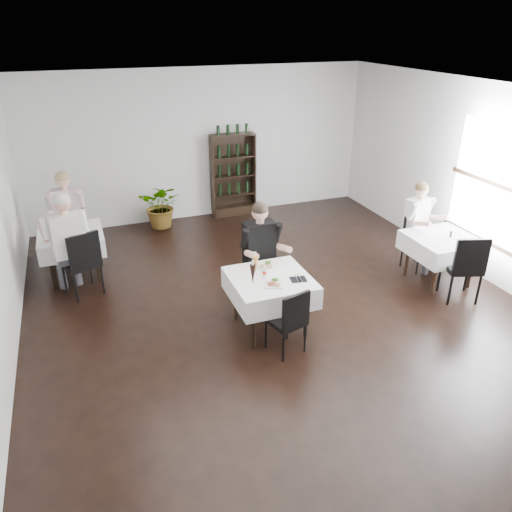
{
  "coord_description": "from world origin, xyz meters",
  "views": [
    {
      "loc": [
        -2.47,
        -5.32,
        3.82
      ],
      "look_at": [
        -0.42,
        0.2,
        1.01
      ],
      "focal_mm": 35.0,
      "sensor_mm": 36.0,
      "label": 1
    }
  ],
  "objects": [
    {
      "name": "diner_left_near",
      "position": [
        -2.73,
        1.85,
        0.96
      ],
      "size": [
        0.68,
        0.71,
        1.66
      ],
      "color": "#42434A",
      "rests_on": "ground"
    },
    {
      "name": "potted_tree",
      "position": [
        -0.96,
        4.12,
        0.46
      ],
      "size": [
        1.04,
        0.99,
        0.92
      ],
      "primitive_type": "imported",
      "rotation": [
        0.0,
        0.0,
        -0.42
      ],
      "color": "#1F571D",
      "rests_on": "ground"
    },
    {
      "name": "diner_left_far",
      "position": [
        -2.71,
        3.13,
        0.91
      ],
      "size": [
        0.62,
        0.64,
        1.57
      ],
      "color": "#42434A",
      "rests_on": "ground"
    },
    {
      "name": "right_chair_far",
      "position": [
        2.68,
        0.88,
        0.51
      ],
      "size": [
        0.48,
        0.48,
        0.9
      ],
      "color": "black",
      "rests_on": "ground"
    },
    {
      "name": "left_table",
      "position": [
        -2.7,
        2.5,
        0.62
      ],
      "size": [
        0.98,
        0.98,
        0.77
      ],
      "color": "black",
      "rests_on": "ground"
    },
    {
      "name": "right_table",
      "position": [
        2.7,
        0.3,
        0.62
      ],
      "size": [
        0.98,
        0.98,
        0.77
      ],
      "color": "black",
      "rests_on": "ground"
    },
    {
      "name": "left_chair_far",
      "position": [
        -2.69,
        3.14,
        0.58
      ],
      "size": [
        0.59,
        0.59,
        1.02
      ],
      "color": "black",
      "rests_on": "ground"
    },
    {
      "name": "left_chair_near",
      "position": [
        -2.57,
        1.78,
        0.6
      ],
      "size": [
        0.62,
        0.63,
        1.05
      ],
      "color": "black",
      "rests_on": "ground"
    },
    {
      "name": "diner_right_far",
      "position": [
        2.71,
        0.88,
        0.85
      ],
      "size": [
        0.62,
        0.66,
        1.47
      ],
      "color": "#42434A",
      "rests_on": "ground"
    },
    {
      "name": "right_chair_near",
      "position": [
        2.62,
        -0.32,
        0.6
      ],
      "size": [
        0.61,
        0.61,
        1.06
      ],
      "color": "black",
      "rests_on": "ground"
    },
    {
      "name": "pilsner_dark",
      "position": [
        -0.57,
        -0.09,
        0.91
      ],
      "size": [
        0.08,
        0.08,
        0.33
      ],
      "color": "black",
      "rests_on": "main_table"
    },
    {
      "name": "coke_bottle",
      "position": [
        -0.37,
        0.02,
        0.86
      ],
      "size": [
        0.05,
        0.05,
        0.21
      ],
      "color": "silver",
      "rests_on": "main_table"
    },
    {
      "name": "main_table",
      "position": [
        -0.3,
        0.0,
        0.62
      ],
      "size": [
        1.03,
        1.03,
        0.77
      ],
      "color": "black",
      "rests_on": "ground"
    },
    {
      "name": "pepper_mill",
      "position": [
        2.81,
        0.26,
        0.82
      ],
      "size": [
        0.04,
        0.04,
        0.09
      ],
      "primitive_type": "cylinder",
      "rotation": [
        0.0,
        0.0,
        0.17
      ],
      "color": "black",
      "rests_on": "right_table"
    },
    {
      "name": "main_chair_near",
      "position": [
        -0.28,
        -0.61,
        0.51
      ],
      "size": [
        0.5,
        0.5,
        0.89
      ],
      "color": "black",
      "rests_on": "ground"
    },
    {
      "name": "diner_main",
      "position": [
        -0.18,
        0.6,
        0.91
      ],
      "size": [
        0.61,
        0.62,
        1.57
      ],
      "color": "#42434A",
      "rests_on": "ground"
    },
    {
      "name": "main_chair_far",
      "position": [
        -0.22,
        0.65,
        0.53
      ],
      "size": [
        0.47,
        0.48,
        0.93
      ],
      "color": "black",
      "rests_on": "ground"
    },
    {
      "name": "pilsner_lager",
      "position": [
        -0.45,
        0.16,
        0.9
      ],
      "size": [
        0.08,
        0.08,
        0.32
      ],
      "color": "#BA822F",
      "rests_on": "main_table"
    },
    {
      "name": "plate_far",
      "position": [
        -0.23,
        0.3,
        0.79
      ],
      "size": [
        0.26,
        0.26,
        0.07
      ],
      "color": "white",
      "rests_on": "main_table"
    },
    {
      "name": "window_right",
      "position": [
        3.48,
        0.0,
        1.5
      ],
      "size": [
        0.06,
        2.3,
        1.85
      ],
      "color": "white",
      "rests_on": "room_shell"
    },
    {
      "name": "plate_near",
      "position": [
        -0.33,
        -0.2,
        0.79
      ],
      "size": [
        0.3,
        0.3,
        0.07
      ],
      "color": "white",
      "rests_on": "main_table"
    },
    {
      "name": "wine_shelf",
      "position": [
        0.6,
        4.31,
        0.85
      ],
      "size": [
        0.9,
        0.28,
        1.75
      ],
      "color": "black",
      "rests_on": "ground"
    },
    {
      "name": "napkin_cutlery",
      "position": [
        0.02,
        -0.19,
        0.78
      ],
      "size": [
        0.23,
        0.23,
        0.02
      ],
      "color": "black",
      "rests_on": "main_table"
    },
    {
      "name": "room_shell",
      "position": [
        0.0,
        0.0,
        1.5
      ],
      "size": [
        9.0,
        9.0,
        9.0
      ],
      "color": "black",
      "rests_on": "ground"
    }
  ]
}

